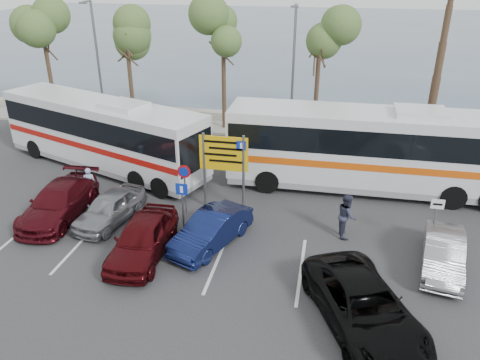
% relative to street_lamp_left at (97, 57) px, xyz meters
% --- Properties ---
extents(ground, '(120.00, 120.00, 0.00)m').
position_rel_street_lamp_left_xyz_m(ground, '(10.00, -13.52, -4.60)').
color(ground, '#2F2F31').
rests_on(ground, ground).
extents(kerb_strip, '(44.00, 2.40, 0.15)m').
position_rel_street_lamp_left_xyz_m(kerb_strip, '(10.00, 0.48, -4.52)').
color(kerb_strip, gray).
rests_on(kerb_strip, ground).
extents(seawall, '(48.00, 0.80, 0.60)m').
position_rel_street_lamp_left_xyz_m(seawall, '(10.00, 2.48, -4.30)').
color(seawall, '#A09480').
rests_on(seawall, ground).
extents(sea, '(140.00, 140.00, 0.00)m').
position_rel_street_lamp_left_xyz_m(sea, '(10.00, 46.48, -4.59)').
color(sea, '#415068').
rests_on(sea, ground).
extents(tree_far_left, '(3.20, 3.20, 7.60)m').
position_rel_street_lamp_left_xyz_m(tree_far_left, '(-4.00, 0.48, 1.73)').
color(tree_far_left, '#382619').
rests_on(tree_far_left, kerb_strip).
extents(tree_left, '(3.20, 3.20, 7.20)m').
position_rel_street_lamp_left_xyz_m(tree_left, '(2.00, 0.48, 1.41)').
color(tree_left, '#382619').
rests_on(tree_left, kerb_strip).
extents(tree_mid, '(3.20, 3.20, 8.00)m').
position_rel_street_lamp_left_xyz_m(tree_mid, '(8.50, 0.48, 2.06)').
color(tree_mid, '#382619').
rests_on(tree_mid, kerb_strip).
extents(tree_right, '(3.20, 3.20, 7.40)m').
position_rel_street_lamp_left_xyz_m(tree_right, '(14.50, 0.48, 1.57)').
color(tree_right, '#382619').
rests_on(tree_right, kerb_strip).
extents(street_lamp_left, '(0.45, 1.15, 8.01)m').
position_rel_street_lamp_left_xyz_m(street_lamp_left, '(0.00, 0.00, 0.00)').
color(street_lamp_left, slate).
rests_on(street_lamp_left, kerb_strip).
extents(street_lamp_right, '(0.45, 1.15, 8.01)m').
position_rel_street_lamp_left_xyz_m(street_lamp_right, '(13.00, 0.00, 0.00)').
color(street_lamp_right, slate).
rests_on(street_lamp_right, kerb_strip).
extents(direction_sign, '(2.20, 0.12, 3.60)m').
position_rel_street_lamp_left_xyz_m(direction_sign, '(11.00, -10.32, -2.17)').
color(direction_sign, slate).
rests_on(direction_sign, ground).
extents(sign_no_stop, '(0.60, 0.08, 2.35)m').
position_rel_street_lamp_left_xyz_m(sign_no_stop, '(9.40, -11.13, -3.02)').
color(sign_no_stop, slate).
rests_on(sign_no_stop, ground).
extents(sign_parking, '(0.50, 0.07, 2.25)m').
position_rel_street_lamp_left_xyz_m(sign_parking, '(9.80, -12.73, -3.13)').
color(sign_parking, slate).
rests_on(sign_parking, ground).
extents(sign_taxi, '(0.50, 0.07, 2.20)m').
position_rel_street_lamp_left_xyz_m(sign_taxi, '(19.80, -12.03, -3.18)').
color(sign_taxi, slate).
rests_on(sign_taxi, ground).
extents(lane_markings, '(12.02, 4.20, 0.01)m').
position_rel_street_lamp_left_xyz_m(lane_markings, '(8.86, -14.52, -4.60)').
color(lane_markings, silver).
rests_on(lane_markings, ground).
extents(coach_bus_left, '(12.79, 7.00, 3.94)m').
position_rel_street_lamp_left_xyz_m(coach_bus_left, '(3.50, -7.02, -2.77)').
color(coach_bus_left, silver).
rests_on(coach_bus_left, ground).
extents(coach_bus_right, '(13.69, 2.99, 4.26)m').
position_rel_street_lamp_left_xyz_m(coach_bus_right, '(17.50, -7.02, -2.62)').
color(coach_bus_right, silver).
rests_on(coach_bus_right, ground).
extents(car_silver_a, '(2.31, 4.19, 1.35)m').
position_rel_street_lamp_left_xyz_m(car_silver_a, '(6.40, -12.56, -3.92)').
color(car_silver_a, gray).
rests_on(car_silver_a, ground).
extents(car_blue, '(2.87, 4.39, 1.37)m').
position_rel_street_lamp_left_xyz_m(car_blue, '(11.20, -13.49, -3.92)').
color(car_blue, '#0E1745').
rests_on(car_blue, ground).
extents(car_maroon, '(2.27, 5.12, 1.46)m').
position_rel_street_lamp_left_xyz_m(car_maroon, '(4.00, -12.60, -3.87)').
color(car_maroon, '#450B12').
rests_on(car_maroon, ground).
extents(car_red, '(1.94, 4.57, 1.54)m').
position_rel_street_lamp_left_xyz_m(car_red, '(8.80, -14.71, -3.83)').
color(car_red, '#44090D').
rests_on(car_red, ground).
extents(suv_black, '(4.42, 5.87, 1.48)m').
position_rel_street_lamp_left_xyz_m(suv_black, '(17.00, -17.02, -3.86)').
color(suv_black, black).
rests_on(suv_black, ground).
extents(car_silver_b, '(2.07, 4.15, 1.31)m').
position_rel_street_lamp_left_xyz_m(car_silver_b, '(20.00, -13.35, -3.95)').
color(car_silver_b, gray).
rests_on(car_silver_b, ground).
extents(pedestrian_near, '(0.69, 0.57, 1.61)m').
position_rel_street_lamp_left_xyz_m(pedestrian_near, '(4.51, -10.73, -3.79)').
color(pedestrian_near, '#8CACCB').
rests_on(pedestrian_near, ground).
extents(pedestrian_far, '(0.83, 1.01, 1.91)m').
position_rel_street_lamp_left_xyz_m(pedestrian_far, '(16.49, -11.71, -3.65)').
color(pedestrian_far, '#2E3145').
rests_on(pedestrian_far, ground).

